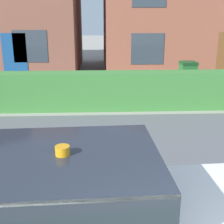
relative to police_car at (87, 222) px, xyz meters
name	(u,v)px	position (x,y,z in m)	size (l,w,h in m)	color
road_strip	(153,173)	(1.15, 2.36, -0.72)	(28.00, 6.98, 0.01)	#5B5B60
garden_hedge	(96,91)	(0.08, 6.51, -0.15)	(15.56, 0.71, 1.16)	#3D7F38
police_car	(87,222)	(0.00, 0.00, 0.00)	(4.34, 1.95, 1.64)	black
wheelie_bin	(187,77)	(3.52, 8.62, -0.15)	(0.63, 0.59, 1.14)	#23662D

